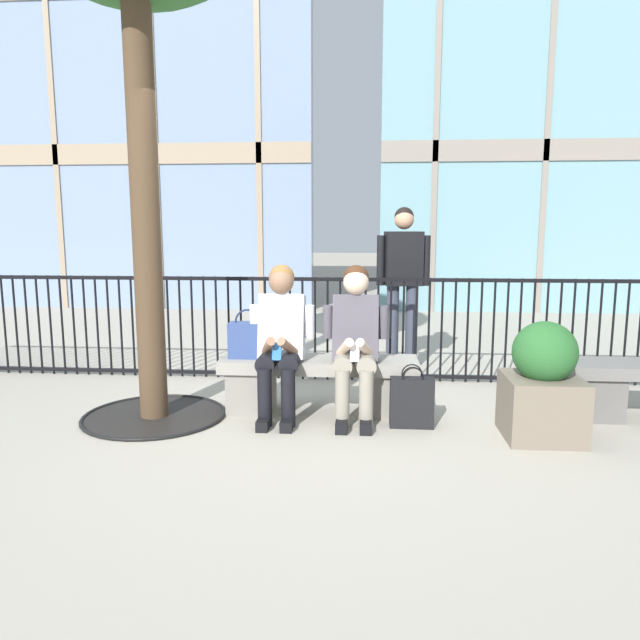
# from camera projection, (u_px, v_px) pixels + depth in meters

# --- Properties ---
(ground_plane) EXTENTS (60.00, 60.00, 0.00)m
(ground_plane) POSITION_uv_depth(u_px,v_px,m) (319.00, 412.00, 4.88)
(ground_plane) COLOR #A8A091
(stone_bench) EXTENTS (1.60, 0.44, 0.45)m
(stone_bench) POSITION_uv_depth(u_px,v_px,m) (319.00, 380.00, 4.83)
(stone_bench) COLOR gray
(stone_bench) RESTS_ON ground
(seated_person_with_phone) EXTENTS (0.52, 0.66, 1.21)m
(seated_person_with_phone) POSITION_uv_depth(u_px,v_px,m) (281.00, 336.00, 4.67)
(seated_person_with_phone) COLOR black
(seated_person_with_phone) RESTS_ON ground
(seated_person_companion) EXTENTS (0.52, 0.66, 1.21)m
(seated_person_companion) POSITION_uv_depth(u_px,v_px,m) (355.00, 338.00, 4.63)
(seated_person_companion) COLOR gray
(seated_person_companion) RESTS_ON ground
(handbag_on_bench) EXTENTS (0.31, 0.17, 0.40)m
(handbag_on_bench) POSITION_uv_depth(u_px,v_px,m) (248.00, 339.00, 4.82)
(handbag_on_bench) COLOR #33477F
(handbag_on_bench) RESTS_ON stone_bench
(shopping_bag) EXTENTS (0.33, 0.13, 0.48)m
(shopping_bag) POSITION_uv_depth(u_px,v_px,m) (412.00, 402.00, 4.48)
(shopping_bag) COLOR black
(shopping_bag) RESTS_ON ground
(bystander_at_railing) EXTENTS (0.55, 0.29, 1.71)m
(bystander_at_railing) POSITION_uv_depth(u_px,v_px,m) (403.00, 276.00, 6.18)
(bystander_at_railing) COLOR #383D4C
(bystander_at_railing) RESTS_ON ground
(plaza_railing) EXTENTS (9.17, 0.04, 1.02)m
(plaza_railing) POSITION_uv_depth(u_px,v_px,m) (327.00, 328.00, 5.83)
(plaza_railing) COLOR black
(plaza_railing) RESTS_ON ground
(planter) EXTENTS (0.53, 0.53, 0.85)m
(planter) POSITION_uv_depth(u_px,v_px,m) (543.00, 385.00, 4.22)
(planter) COLOR #726656
(planter) RESTS_ON ground
(building_facade_left) EXTENTS (9.31, 0.43, 9.00)m
(building_facade_left) POSITION_uv_depth(u_px,v_px,m) (55.00, 58.00, 10.64)
(building_facade_left) COLOR #7A8EAD
(building_facade_left) RESTS_ON ground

